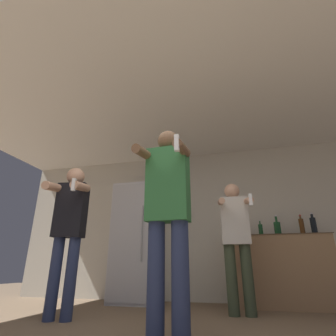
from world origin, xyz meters
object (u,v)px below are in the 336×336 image
Objects in this scene: refrigerator at (137,241)px; bottle_dark_rum at (302,226)px; bottle_green_wine at (261,230)px; person_spectator_back at (236,236)px; bottle_clear_vodka at (277,228)px; bottle_red_label at (314,225)px; person_woman_foreground at (168,212)px; bottle_short_whiskey at (241,229)px; person_man_side at (69,223)px.

refrigerator is 6.01× the size of bottle_dark_rum.
bottle_green_wine is 0.94m from person_spectator_back.
refrigerator is 5.85× the size of bottle_clear_vodka.
bottle_red_label reaches higher than bottle_dark_rum.
person_woman_foreground is at bearing -113.46° from bottle_green_wine.
bottle_dark_rum is 2.64m from person_woman_foreground.
bottle_clear_vodka is at bearing 180.00° from bottle_red_label.
bottle_dark_rum is at bearing -0.00° from bottle_short_whiskey.
person_woman_foreground reaches higher than bottle_green_wine.
person_woman_foreground is (-1.18, -2.15, -0.10)m from bottle_clear_vodka.
bottle_red_label is at bearing 1.47° from refrigerator.
bottle_dark_rum is (2.59, 0.07, 0.17)m from refrigerator.
bottle_green_wine is 0.25m from bottle_clear_vodka.
person_woman_foreground is at bearing -106.44° from bottle_short_whiskey.
bottle_short_whiskey is at bearing 180.00° from bottle_dark_rum.
bottle_dark_rum is 0.18× the size of person_woman_foreground.
person_man_side is at bearing -140.61° from bottle_short_whiskey.
bottle_green_wine is 0.15× the size of person_man_side.
person_spectator_back is (1.89, 0.78, -0.11)m from person_man_side.
bottle_dark_rum reaches higher than bottle_green_wine.
person_spectator_back is (-0.08, -0.84, -0.18)m from bottle_short_whiskey.
person_woman_foreground reaches higher than bottle_dark_rum.
refrigerator is at bearing 80.05° from person_man_side.
person_spectator_back is (-0.62, -0.84, -0.18)m from bottle_clear_vodka.
bottle_green_wine is 2.35m from person_woman_foreground.
person_spectator_back is at bearing -139.04° from bottle_dark_rum.
refrigerator reaches higher than bottle_clear_vodka.
person_man_side reaches higher than bottle_clear_vodka.
person_woman_foreground is at bearing -118.72° from bottle_clear_vodka.
bottle_red_label is at bearing -0.00° from bottle_green_wine.
person_woman_foreground is 1.12× the size of person_spectator_back.
refrigerator is 1.09× the size of person_man_side.
bottle_red_label is 1.42m from person_spectator_back.
refrigerator is at bearing -177.98° from bottle_green_wine.
bottle_short_whiskey is 0.89m from bottle_dark_rum.
person_man_side is (-2.27, -1.62, -0.05)m from bottle_green_wine.
bottle_green_wine is 0.14× the size of person_woman_foreground.
bottle_clear_vodka reaches higher than bottle_dark_rum.
bottle_clear_vodka reaches higher than bottle_short_whiskey.
person_spectator_back reaches higher than bottle_short_whiskey.
bottle_green_wine is 0.84× the size of bottle_short_whiskey.
bottle_dark_rum is (-0.16, 0.00, -0.01)m from bottle_red_label.
person_woman_foreground reaches higher than bottle_clear_vodka.
bottle_green_wine is 2.79m from person_man_side.
bottle_green_wine is 0.30m from bottle_short_whiskey.
person_woman_foreground is (-0.93, -2.15, -0.08)m from bottle_green_wine.
bottle_clear_vodka is 0.19× the size of person_man_side.
bottle_dark_rum is 0.20× the size of person_spectator_back.
bottle_red_label reaches higher than bottle_green_wine.
person_woman_foreground is at bearing -21.72° from person_man_side.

